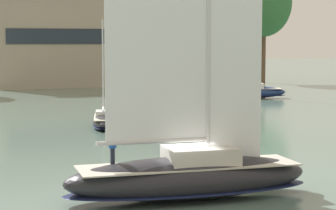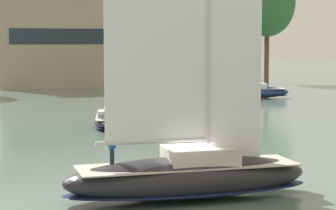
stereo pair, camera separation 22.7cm
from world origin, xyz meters
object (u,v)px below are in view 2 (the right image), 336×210
sailboat_main (189,172)px  sailboat_moored_mid_channel (105,120)px  tree_shore_left (267,3)px  sailboat_moored_near_marina (253,91)px  tree_shore_right (176,19)px

sailboat_main → sailboat_moored_mid_channel: size_ratio=1.78×
tree_shore_left → sailboat_moored_near_marina: bearing=-119.2°
tree_shore_right → sailboat_moored_near_marina: bearing=-86.5°
tree_shore_left → tree_shore_right: size_ratio=1.28×
tree_shore_left → sailboat_moored_mid_channel: size_ratio=2.15×
tree_shore_left → sailboat_moored_mid_channel: tree_shore_left is taller
tree_shore_left → sailboat_moored_near_marina: size_ratio=1.54×
tree_shore_left → sailboat_moored_near_marina: (-14.02, -25.08, -12.28)m
tree_shore_left → tree_shore_right: bearing=179.2°
tree_shore_right → sailboat_moored_near_marina: size_ratio=1.21×
sailboat_main → sailboat_moored_near_marina: sailboat_main is taller
tree_shore_left → sailboat_main: bearing=-118.4°
sailboat_main → sailboat_moored_mid_channel: sailboat_main is taller
tree_shore_right → tree_shore_left: bearing=-0.8°
sailboat_main → sailboat_moored_near_marina: bearing=62.1°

